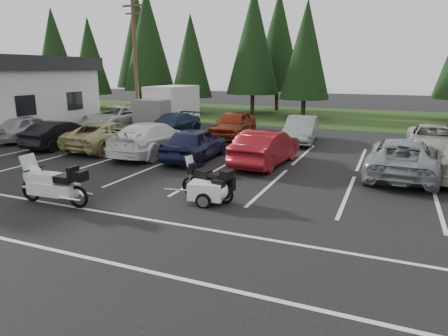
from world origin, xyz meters
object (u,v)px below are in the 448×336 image
Objects in this scene: car_far_3 at (301,129)px; car_far_4 at (432,139)px; utility_pole at (135,60)px; car_near_2 at (110,135)px; box_truck at (165,107)px; car_near_0 at (31,128)px; car_near_3 at (153,138)px; car_near_4 at (195,143)px; adventure_motorcycle at (207,179)px; touring_motorcycle at (53,181)px; car_far_0 at (116,118)px; car_near_5 at (266,147)px; car_near_1 at (61,134)px; car_far_2 at (233,124)px; car_near_6 at (402,158)px; car_far_1 at (172,125)px; cargo_trailer at (207,193)px.

car_far_3 is 0.91× the size of car_far_4.
utility_pole is 19.51m from car_far_4.
box_truck is at bearing -78.18° from car_near_2.
car_near_3 is (8.80, -0.60, 0.04)m from car_near_0.
car_near_4 is 1.96× the size of adventure_motorcycle.
utility_pole reaches higher than car_near_2.
car_far_4 is at bearing -9.55° from car_far_3.
car_far_0 is at bearing 118.66° from touring_motorcycle.
car_far_0 is at bearing -41.96° from car_near_3.
box_truck reaches higher than car_near_3.
car_near_5 is 5.38m from adventure_motorcycle.
car_near_3 is at bearing 178.92° from car_near_0.
box_truck is at bearing 162.15° from car_far_3.
utility_pole reaches higher than car_far_0.
car_near_0 is 3.30m from car_near_1.
car_near_5 is 0.98× the size of car_far_2.
car_far_3 is at bearing -88.05° from car_near_5.
car_far_4 is at bearing -151.97° from car_near_4.
box_truck is 1.18× the size of car_far_2.
adventure_motorcycle is (5.40, -5.29, -0.11)m from car_near_3.
car_near_6 is at bearing -179.02° from car_near_4.
adventure_motorcycle is at bearing 118.40° from car_near_4.
car_near_5 is 14.22m from car_far_0.
car_far_2 is (-3.99, 6.18, 0.04)m from car_near_5.
utility_pole is 1.90× the size of car_far_2.
adventure_motorcycle is (14.20, -5.89, -0.07)m from car_near_0.
car_far_0 is at bearing -16.32° from car_near_6.
car_near_6 is at bearing -103.29° from car_far_4.
car_far_1 is at bearing 137.34° from adventure_motorcycle.
cargo_trailer is (5.58, -5.69, -0.44)m from car_near_3.
car_near_6 is at bearing -15.81° from car_far_1.
box_truck reaches higher than car_far_2.
car_near_3 is 7.98m from cargo_trailer.
car_far_4 reaches higher than car_far_1.
car_far_2 is at bearing 1.43° from car_far_0.
touring_motorcycle is 1.23× the size of adventure_motorcycle.
car_near_3 is 8.55m from car_far_3.
car_near_2 is 9.95m from adventure_motorcycle.
car_near_5 is (5.72, 0.08, -0.03)m from car_near_3.
touring_motorcycle is at bearing 79.31° from car_near_4.
car_far_1 is (4.26, -2.45, -4.01)m from utility_pole.
car_far_4 is (16.96, -2.76, -0.75)m from box_truck.
touring_motorcycle reaches higher than car_far_4.
car_far_0 is 2.56× the size of adventure_motorcycle.
car_near_5 is at bearing 179.87° from car_near_2.
car_far_4 is (6.86, 5.60, -0.07)m from car_near_5.
car_far_3 is (4.21, -0.10, -0.06)m from car_far_2.
car_near_6 is (11.17, 0.25, -0.05)m from car_near_3.
car_near_6 is 1.92× the size of touring_motorcycle.
box_truck is 17.32m from cargo_trailer.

